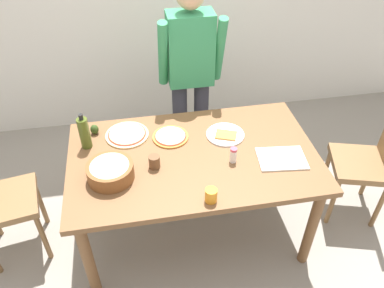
{
  "coord_description": "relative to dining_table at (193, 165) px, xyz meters",
  "views": [
    {
      "loc": [
        -0.34,
        -1.84,
        2.4
      ],
      "look_at": [
        0.0,
        0.05,
        0.81
      ],
      "focal_mm": 36.07,
      "sensor_mm": 36.0,
      "label": 1
    }
  ],
  "objects": [
    {
      "name": "pizza_raw_on_board",
      "position": [
        -0.41,
        0.28,
        0.1
      ],
      "size": [
        0.29,
        0.29,
        0.02
      ],
      "color": "beige",
      "rests_on": "dining_table"
    },
    {
      "name": "cutting_board_white",
      "position": [
        0.54,
        -0.14,
        0.1
      ],
      "size": [
        0.32,
        0.25,
        0.01
      ],
      "primitive_type": "cube",
      "rotation": [
        0.0,
        0.0,
        -0.11
      ],
      "color": "white",
      "rests_on": "dining_table"
    },
    {
      "name": "avocado",
      "position": [
        -0.63,
        0.34,
        0.13
      ],
      "size": [
        0.06,
        0.06,
        0.07
      ],
      "primitive_type": "ellipsoid",
      "color": "#2D4219",
      "rests_on": "dining_table"
    },
    {
      "name": "cup_small_brown",
      "position": [
        -0.26,
        -0.07,
        0.13
      ],
      "size": [
        0.07,
        0.07,
        0.08
      ],
      "primitive_type": "cylinder",
      "color": "brown",
      "rests_on": "dining_table"
    },
    {
      "name": "popcorn_bowl",
      "position": [
        -0.52,
        -0.12,
        0.15
      ],
      "size": [
        0.28,
        0.28,
        0.11
      ],
      "color": "brown",
      "rests_on": "dining_table"
    },
    {
      "name": "cup_orange",
      "position": [
        0.03,
        -0.4,
        0.13
      ],
      "size": [
        0.07,
        0.07,
        0.08
      ],
      "primitive_type": "cylinder",
      "color": "orange",
      "rests_on": "dining_table"
    },
    {
      "name": "chair_wooden_right",
      "position": [
        1.32,
        -0.02,
        -0.13
      ],
      "size": [
        0.5,
        0.5,
        0.95
      ],
      "color": "brown",
      "rests_on": "ground"
    },
    {
      "name": "olive_oil_bottle",
      "position": [
        -0.68,
        0.21,
        0.2
      ],
      "size": [
        0.07,
        0.07,
        0.26
      ],
      "color": "#47561E",
      "rests_on": "dining_table"
    },
    {
      "name": "pizza_cooked_on_tray",
      "position": [
        -0.12,
        0.2,
        0.1
      ],
      "size": [
        0.25,
        0.25,
        0.02
      ],
      "color": "#C67A33",
      "rests_on": "dining_table"
    },
    {
      "name": "ground",
      "position": [
        0.0,
        0.0,
        -0.67
      ],
      "size": [
        8.0,
        8.0,
        0.0
      ],
      "primitive_type": "plane",
      "color": "gray"
    },
    {
      "name": "salt_shaker",
      "position": [
        0.23,
        -0.1,
        0.14
      ],
      "size": [
        0.04,
        0.04,
        0.11
      ],
      "color": "white",
      "rests_on": "dining_table"
    },
    {
      "name": "dining_table",
      "position": [
        0.0,
        0.0,
        0.0
      ],
      "size": [
        1.6,
        0.96,
        0.76
      ],
      "color": "brown",
      "rests_on": "ground"
    },
    {
      "name": "person_cook",
      "position": [
        0.12,
        0.76,
        0.27
      ],
      "size": [
        0.49,
        0.25,
        1.62
      ],
      "color": "#2D2D38",
      "rests_on": "ground"
    },
    {
      "name": "plate_with_slice",
      "position": [
        0.25,
        0.16,
        0.1
      ],
      "size": [
        0.26,
        0.26,
        0.02
      ],
      "color": "white",
      "rests_on": "dining_table"
    }
  ]
}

